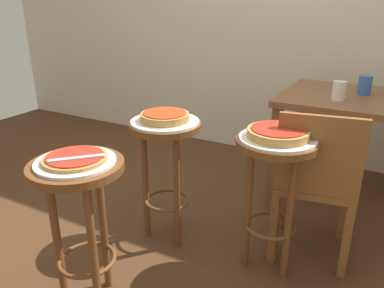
{
  "coord_description": "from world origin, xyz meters",
  "views": [
    {
      "loc": [
        1.06,
        -1.65,
        1.35
      ],
      "look_at": [
        0.19,
        -0.04,
        0.65
      ],
      "focal_mm": 35.52,
      "sensor_mm": 36.0,
      "label": 1
    }
  ],
  "objects_px": {
    "cup_near_edge": "(339,91)",
    "dining_table": "(351,114)",
    "serving_plate_middle": "(165,122)",
    "cup_far_edge": "(365,85)",
    "stool_foreground": "(80,203)",
    "serving_plate_foreground": "(75,162)",
    "stool_middle": "(166,154)",
    "wooden_chair": "(316,181)",
    "pizza_server_knife": "(77,158)",
    "pizza_middle": "(165,116)",
    "pizza_leftside": "(278,133)",
    "stool_leftside": "(275,175)",
    "pizza_foreground": "(75,158)",
    "serving_plate_leftside": "(278,138)"
  },
  "relations": [
    {
      "from": "stool_middle",
      "to": "pizza_middle",
      "type": "xyz_separation_m",
      "value": [
        0.0,
        0.0,
        0.22
      ]
    },
    {
      "from": "stool_foreground",
      "to": "wooden_chair",
      "type": "distance_m",
      "value": 1.17
    },
    {
      "from": "pizza_middle",
      "to": "pizza_server_knife",
      "type": "relative_size",
      "value": 1.21
    },
    {
      "from": "stool_leftside",
      "to": "cup_near_edge",
      "type": "xyz_separation_m",
      "value": [
        0.15,
        0.76,
        0.29
      ]
    },
    {
      "from": "dining_table",
      "to": "serving_plate_middle",
      "type": "bearing_deg",
      "value": -131.31
    },
    {
      "from": "stool_foreground",
      "to": "cup_near_edge",
      "type": "distance_m",
      "value": 1.66
    },
    {
      "from": "serving_plate_foreground",
      "to": "pizza_leftside",
      "type": "height_order",
      "value": "pizza_leftside"
    },
    {
      "from": "pizza_middle",
      "to": "cup_near_edge",
      "type": "distance_m",
      "value": 1.1
    },
    {
      "from": "pizza_middle",
      "to": "stool_leftside",
      "type": "height_order",
      "value": "pizza_middle"
    },
    {
      "from": "serving_plate_foreground",
      "to": "pizza_leftside",
      "type": "xyz_separation_m",
      "value": [
        0.65,
        0.67,
        0.03
      ]
    },
    {
      "from": "serving_plate_middle",
      "to": "cup_far_edge",
      "type": "xyz_separation_m",
      "value": [
        0.89,
        1.03,
        0.1
      ]
    },
    {
      "from": "pizza_server_knife",
      "to": "wooden_chair",
      "type": "bearing_deg",
      "value": 1.65
    },
    {
      "from": "serving_plate_foreground",
      "to": "serving_plate_middle",
      "type": "height_order",
      "value": "same"
    },
    {
      "from": "stool_middle",
      "to": "serving_plate_middle",
      "type": "height_order",
      "value": "serving_plate_middle"
    },
    {
      "from": "dining_table",
      "to": "pizza_foreground",
      "type": "bearing_deg",
      "value": -118.67
    },
    {
      "from": "wooden_chair",
      "to": "pizza_server_knife",
      "type": "height_order",
      "value": "wooden_chair"
    },
    {
      "from": "dining_table",
      "to": "cup_near_edge",
      "type": "relative_size",
      "value": 7.45
    },
    {
      "from": "pizza_middle",
      "to": "cup_far_edge",
      "type": "relative_size",
      "value": 2.16
    },
    {
      "from": "stool_foreground",
      "to": "wooden_chair",
      "type": "bearing_deg",
      "value": 45.48
    },
    {
      "from": "pizza_middle",
      "to": "dining_table",
      "type": "distance_m",
      "value": 1.28
    },
    {
      "from": "stool_leftside",
      "to": "pizza_leftside",
      "type": "height_order",
      "value": "pizza_leftside"
    },
    {
      "from": "pizza_foreground",
      "to": "serving_plate_leftside",
      "type": "bearing_deg",
      "value": 45.88
    },
    {
      "from": "serving_plate_leftside",
      "to": "wooden_chair",
      "type": "xyz_separation_m",
      "value": [
        0.17,
        0.17,
        -0.26
      ]
    },
    {
      "from": "serving_plate_foreground",
      "to": "stool_leftside",
      "type": "distance_m",
      "value": 0.95
    },
    {
      "from": "serving_plate_foreground",
      "to": "stool_middle",
      "type": "bearing_deg",
      "value": 87.31
    },
    {
      "from": "pizza_leftside",
      "to": "pizza_server_knife",
      "type": "height_order",
      "value": "pizza_leftside"
    },
    {
      "from": "pizza_foreground",
      "to": "stool_middle",
      "type": "relative_size",
      "value": 0.37
    },
    {
      "from": "serving_plate_foreground",
      "to": "wooden_chair",
      "type": "xyz_separation_m",
      "value": [
        0.82,
        0.83,
        -0.26
      ]
    },
    {
      "from": "stool_foreground",
      "to": "cup_far_edge",
      "type": "bearing_deg",
      "value": 61.13
    },
    {
      "from": "serving_plate_foreground",
      "to": "dining_table",
      "type": "bearing_deg",
      "value": 61.33
    },
    {
      "from": "pizza_leftside",
      "to": "dining_table",
      "type": "distance_m",
      "value": 0.96
    },
    {
      "from": "cup_far_edge",
      "to": "wooden_chair",
      "type": "height_order",
      "value": "cup_far_edge"
    },
    {
      "from": "pizza_server_knife",
      "to": "dining_table",
      "type": "bearing_deg",
      "value": 16.89
    },
    {
      "from": "pizza_foreground",
      "to": "serving_plate_foreground",
      "type": "bearing_deg",
      "value": 0.0
    },
    {
      "from": "serving_plate_foreground",
      "to": "cup_far_edge",
      "type": "relative_size",
      "value": 2.67
    },
    {
      "from": "stool_leftside",
      "to": "cup_near_edge",
      "type": "height_order",
      "value": "cup_near_edge"
    },
    {
      "from": "stool_leftside",
      "to": "dining_table",
      "type": "bearing_deg",
      "value": 76.39
    },
    {
      "from": "pizza_leftside",
      "to": "cup_near_edge",
      "type": "xyz_separation_m",
      "value": [
        0.15,
        0.76,
        0.07
      ]
    },
    {
      "from": "stool_middle",
      "to": "pizza_middle",
      "type": "distance_m",
      "value": 0.22
    },
    {
      "from": "wooden_chair",
      "to": "cup_near_edge",
      "type": "bearing_deg",
      "value": 92.04
    },
    {
      "from": "pizza_foreground",
      "to": "pizza_leftside",
      "type": "xyz_separation_m",
      "value": [
        0.65,
        0.67,
        0.01
      ]
    },
    {
      "from": "stool_foreground",
      "to": "cup_near_edge",
      "type": "height_order",
      "value": "cup_near_edge"
    },
    {
      "from": "serving_plate_middle",
      "to": "stool_leftside",
      "type": "height_order",
      "value": "serving_plate_middle"
    },
    {
      "from": "cup_near_edge",
      "to": "cup_far_edge",
      "type": "bearing_deg",
      "value": 62.97
    },
    {
      "from": "stool_middle",
      "to": "cup_far_edge",
      "type": "xyz_separation_m",
      "value": [
        0.89,
        1.03,
        0.29
      ]
    },
    {
      "from": "pizza_foreground",
      "to": "cup_near_edge",
      "type": "bearing_deg",
      "value": 60.83
    },
    {
      "from": "stool_leftside",
      "to": "pizza_server_knife",
      "type": "relative_size",
      "value": 3.26
    },
    {
      "from": "cup_near_edge",
      "to": "dining_table",
      "type": "bearing_deg",
      "value": 65.9
    },
    {
      "from": "stool_middle",
      "to": "stool_leftside",
      "type": "distance_m",
      "value": 0.62
    },
    {
      "from": "stool_leftside",
      "to": "pizza_middle",
      "type": "bearing_deg",
      "value": -177.13
    }
  ]
}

